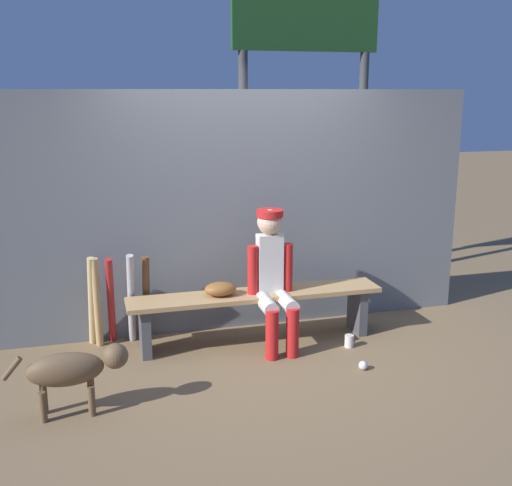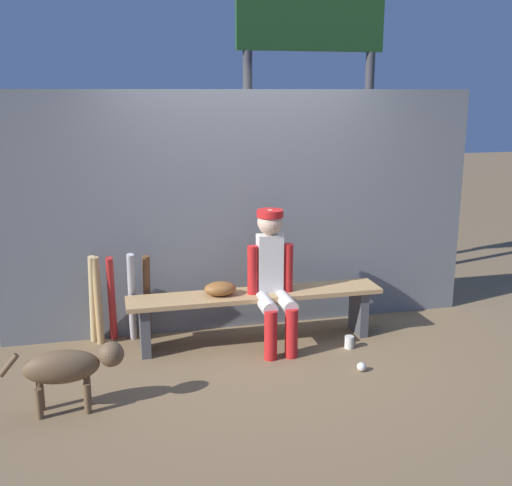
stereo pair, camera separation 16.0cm
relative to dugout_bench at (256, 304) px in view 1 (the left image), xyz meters
name	(u,v)px [view 1 (the left image)]	position (x,y,z in m)	size (l,w,h in m)	color
ground_plane	(256,342)	(0.00, 0.00, -0.36)	(30.00, 30.00, 0.00)	brown
chainlink_fence	(244,213)	(0.00, 0.43, 0.75)	(4.43, 0.03, 2.21)	slate
dugout_bench	(256,304)	(0.00, 0.00, 0.00)	(2.26, 0.36, 0.47)	tan
player_seated	(273,274)	(0.12, -0.11, 0.30)	(0.41, 0.55, 1.21)	silver
baseball_glove	(220,289)	(-0.32, 0.00, 0.17)	(0.28, 0.20, 0.12)	brown
bat_wood_dark	(146,299)	(-0.93, 0.28, 0.04)	(0.06, 0.06, 0.80)	brown
bat_aluminum_silver	(131,299)	(-1.07, 0.25, 0.06)	(0.06, 0.06, 0.86)	#B7B7BC
bat_aluminum_red	(111,301)	(-1.24, 0.30, 0.05)	(0.06, 0.06, 0.82)	#B22323
bat_wood_tan	(97,303)	(-1.36, 0.26, 0.05)	(0.06, 0.06, 0.82)	tan
bat_wood_natural	(92,301)	(-1.40, 0.30, 0.06)	(0.06, 0.06, 0.83)	tan
baseball	(363,365)	(0.68, -0.78, -0.32)	(0.07, 0.07, 0.07)	white
cup_on_ground	(349,341)	(0.76, -0.32, -0.30)	(0.08, 0.08, 0.11)	silver
cup_on_bench	(257,286)	(0.02, 0.02, 0.16)	(0.08, 0.08, 0.11)	#1E47AD
scoreboard	(311,56)	(1.02, 1.49, 2.20)	(1.89, 0.27, 3.72)	#3F3F42
dog	(74,369)	(-1.55, -0.89, -0.02)	(0.84, 0.20, 0.49)	brown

